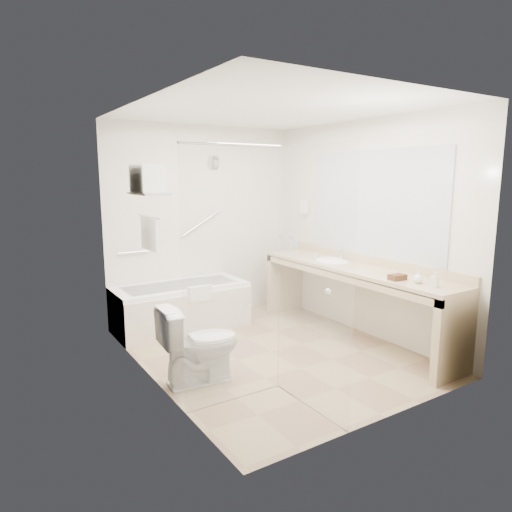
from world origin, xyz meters
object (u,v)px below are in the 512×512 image
vanity_counter (353,284)px  amenity_basket (397,277)px  toilet (200,344)px  bathtub (181,306)px  water_bottle_left (291,244)px

vanity_counter → amenity_basket: vanity_counter is taller
toilet → bathtub: bearing=-12.1°
vanity_counter → water_bottle_left: size_ratio=13.56×
vanity_counter → water_bottle_left: (0.05, 1.25, 0.30)m
bathtub → amenity_basket: bearing=-56.3°
amenity_basket → bathtub: bearing=123.7°
water_bottle_left → toilet: bearing=-146.4°
bathtub → amenity_basket: amenity_basket is taller
bathtub → vanity_counter: (1.52, -1.39, 0.36)m
toilet → amenity_basket: size_ratio=4.47×
toilet → water_bottle_left: water_bottle_left is taller
toilet → amenity_basket: 2.03m
vanity_counter → amenity_basket: bearing=-99.0°
toilet → vanity_counter: bearing=-82.5°
amenity_basket → water_bottle_left: water_bottle_left is taller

